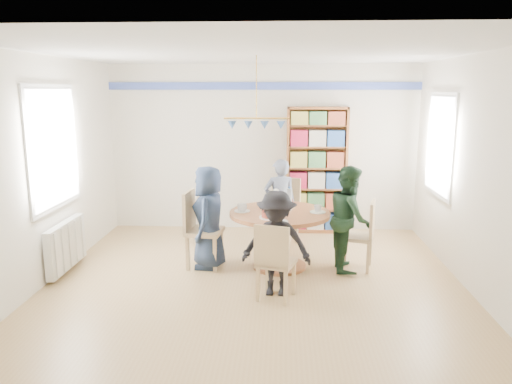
# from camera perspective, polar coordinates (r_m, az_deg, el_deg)

# --- Properties ---
(ground) EXTENTS (5.00, 5.00, 0.00)m
(ground) POSITION_cam_1_polar(r_m,az_deg,el_deg) (6.10, -0.20, -10.48)
(ground) COLOR tan
(room_shell) EXTENTS (5.00, 5.00, 5.00)m
(room_shell) POSITION_cam_1_polar(r_m,az_deg,el_deg) (6.57, -2.06, 5.97)
(room_shell) COLOR white
(room_shell) RESTS_ON ground
(radiator) EXTENTS (0.12, 1.00, 0.60)m
(radiator) POSITION_cam_1_polar(r_m,az_deg,el_deg) (6.82, -20.87, -5.72)
(radiator) COLOR silver
(radiator) RESTS_ON ground
(dining_table) EXTENTS (1.30, 1.30, 0.75)m
(dining_table) POSITION_cam_1_polar(r_m,az_deg,el_deg) (6.48, 2.72, -3.94)
(dining_table) COLOR brown
(dining_table) RESTS_ON ground
(chair_left) EXTENTS (0.49, 0.49, 1.01)m
(chair_left) POSITION_cam_1_polar(r_m,az_deg,el_deg) (6.56, -6.64, -3.81)
(chair_left) COLOR tan
(chair_left) RESTS_ON ground
(chair_right) EXTENTS (0.49, 0.49, 0.91)m
(chair_right) POSITION_cam_1_polar(r_m,az_deg,el_deg) (6.58, 12.15, -4.49)
(chair_right) COLOR tan
(chair_right) RESTS_ON ground
(chair_far) EXTENTS (0.57, 0.57, 1.00)m
(chair_far) POSITION_cam_1_polar(r_m,az_deg,el_deg) (7.49, 3.18, -1.87)
(chair_far) COLOR tan
(chair_far) RESTS_ON ground
(chair_near) EXTENTS (0.49, 0.49, 0.88)m
(chair_near) POSITION_cam_1_polar(r_m,az_deg,el_deg) (5.49, 2.10, -7.63)
(chair_near) COLOR tan
(chair_near) RESTS_ON ground
(person_left) EXTENTS (0.47, 0.68, 1.34)m
(person_left) POSITION_cam_1_polar(r_m,az_deg,el_deg) (6.49, -5.41, -2.91)
(person_left) COLOR #1B273C
(person_left) RESTS_ON ground
(person_right) EXTENTS (0.52, 0.66, 1.36)m
(person_right) POSITION_cam_1_polar(r_m,az_deg,el_deg) (6.50, 10.64, -2.97)
(person_right) COLOR black
(person_right) RESTS_ON ground
(person_far) EXTENTS (0.53, 0.41, 1.31)m
(person_far) POSITION_cam_1_polar(r_m,az_deg,el_deg) (7.38, 2.72, -1.24)
(person_far) COLOR gray
(person_far) RESTS_ON ground
(person_near) EXTENTS (0.82, 0.52, 1.20)m
(person_near) POSITION_cam_1_polar(r_m,az_deg,el_deg) (5.62, 2.34, -5.92)
(person_near) COLOR black
(person_near) RESTS_ON ground
(bookshelf) EXTENTS (0.97, 0.29, 2.03)m
(bookshelf) POSITION_cam_1_polar(r_m,az_deg,el_deg) (8.10, 6.91, 2.35)
(bookshelf) COLOR brown
(bookshelf) RESTS_ON ground
(tableware) EXTENTS (1.18, 1.18, 0.31)m
(tableware) POSITION_cam_1_polar(r_m,az_deg,el_deg) (6.44, 2.52, -1.64)
(tableware) COLOR white
(tableware) RESTS_ON dining_table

